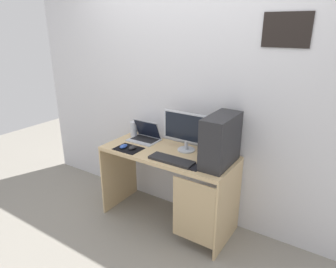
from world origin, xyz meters
TOP-DOWN VIEW (x-y plane):
  - ground_plane at (0.00, 0.00)m, footprint 8.00×8.00m
  - wall_back at (0.00, 0.32)m, footprint 4.00×0.05m
  - desk at (0.02, -0.01)m, footprint 1.30×0.55m
  - pc_tower at (0.52, 0.02)m, footprint 0.20×0.45m
  - monitor at (0.13, 0.12)m, footprint 0.48×0.17m
  - laptop at (-0.37, 0.13)m, footprint 0.31×0.23m
  - speaker at (-0.55, 0.16)m, footprint 0.08×0.08m
  - keyboard at (0.14, -0.16)m, footprint 0.42×0.14m
  - mousepad at (-0.36, -0.15)m, footprint 0.26×0.20m
  - mouse_left at (-0.32, -0.14)m, footprint 0.06×0.10m
  - mouse_right at (-0.41, -0.17)m, footprint 0.06×0.10m
  - cell_phone at (0.39, -0.17)m, footprint 0.07×0.13m

SIDE VIEW (x-z plane):
  - ground_plane at x=0.00m, z-range 0.00..0.00m
  - desk at x=0.02m, z-range 0.22..0.99m
  - mousepad at x=-0.36m, z-range 0.77..0.77m
  - cell_phone at x=0.39m, z-range 0.77..0.78m
  - keyboard at x=0.14m, z-range 0.77..0.79m
  - mouse_left at x=-0.32m, z-range 0.77..0.81m
  - mouse_right at x=-0.41m, z-range 0.77..0.81m
  - laptop at x=-0.37m, z-range 0.71..0.92m
  - speaker at x=-0.55m, z-range 0.77..0.93m
  - monitor at x=0.13m, z-range 0.79..1.17m
  - pc_tower at x=0.52m, z-range 0.77..1.21m
  - wall_back at x=0.00m, z-range 0.00..2.60m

